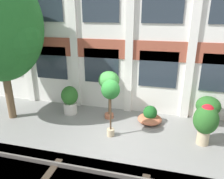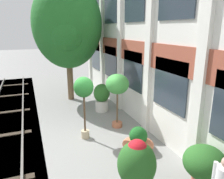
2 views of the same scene
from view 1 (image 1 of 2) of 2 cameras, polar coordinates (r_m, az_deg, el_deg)
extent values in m
plane|color=gray|center=(9.22, 1.35, -11.66)|extent=(80.00, 80.00, 0.00)
cube|color=silver|center=(10.48, 4.94, 14.73)|extent=(16.44, 0.50, 7.76)
cube|color=#9E4C38|center=(10.32, 4.55, 10.28)|extent=(16.44, 0.06, 0.90)
cube|color=silver|center=(12.35, -22.14, 14.20)|extent=(0.36, 0.16, 7.76)
cube|color=silver|center=(10.98, -10.08, 14.75)|extent=(0.36, 0.16, 7.76)
cube|color=silver|center=(10.17, 4.63, 14.57)|extent=(0.36, 0.16, 7.76)
cube|color=silver|center=(10.07, 20.60, 13.34)|extent=(0.36, 0.16, 7.76)
cube|color=#28333D|center=(13.44, -25.92, 6.96)|extent=(1.75, 0.04, 1.70)
cube|color=#28333D|center=(11.88, -15.63, 6.74)|extent=(1.75, 0.04, 1.70)
cube|color=#28333D|center=(10.80, -2.80, 6.16)|extent=(1.75, 0.04, 1.70)
cube|color=#28333D|center=(10.35, 11.92, 5.12)|extent=(1.75, 0.04, 1.70)
cube|color=#28333D|center=(10.61, 26.85, 3.72)|extent=(1.75, 0.04, 1.70)
cube|color=#28333D|center=(11.59, -17.05, 20.80)|extent=(1.75, 0.04, 1.70)
cube|color=#28333D|center=(10.48, -3.09, 21.73)|extent=(1.75, 0.04, 1.70)
cube|color=#28333D|center=(10.02, 13.19, 21.34)|extent=(1.75, 0.04, 1.70)
cube|color=#605B56|center=(7.32, -3.18, -20.76)|extent=(24.44, 0.07, 0.15)
cylinder|color=brown|center=(11.08, -25.52, 0.32)|extent=(0.34, 0.34, 2.94)
sphere|color=#236B28|center=(9.85, -23.97, 12.19)|extent=(2.07, 2.07, 2.07)
cylinder|color=beige|center=(11.03, -10.79, -4.76)|extent=(0.65, 0.65, 0.55)
ellipsoid|color=#286023|center=(10.77, -11.03, -1.53)|extent=(0.81, 0.81, 0.92)
cylinder|color=tan|center=(9.20, 22.66, -11.42)|extent=(0.46, 0.46, 0.56)
ellipsoid|color=#286023|center=(8.85, 23.32, -7.24)|extent=(0.91, 0.91, 1.11)
sphere|color=red|center=(8.70, 23.64, -5.12)|extent=(0.50, 0.50, 0.50)
cylinder|color=#B76647|center=(10.49, -0.75, -6.83)|extent=(0.44, 0.44, 0.20)
cylinder|color=brown|center=(10.13, -0.78, -2.52)|extent=(0.07, 0.07, 1.51)
ellipsoid|color=#388438|center=(9.81, -0.80, 2.44)|extent=(0.95, 0.95, 0.82)
ellipsoid|color=#B76647|center=(10.17, 9.82, -7.61)|extent=(1.09, 1.09, 0.35)
sphere|color=#19561E|center=(10.02, 9.93, -5.94)|extent=(0.63, 0.63, 0.63)
cylinder|color=#B76647|center=(10.74, 23.37, -6.95)|extent=(0.53, 0.53, 0.53)
ellipsoid|color=#286023|center=(10.49, 23.84, -3.92)|extent=(1.04, 1.04, 0.83)
cylinder|color=tan|center=(9.08, -0.36, -11.11)|extent=(0.31, 0.31, 0.30)
cylinder|color=#4C3826|center=(8.63, -0.37, -5.83)|extent=(0.07, 0.07, 1.56)
ellipsoid|color=#236B28|center=(8.26, -0.39, -0.01)|extent=(0.72, 0.72, 0.76)
camera|label=2|loc=(7.93, 57.93, 4.86)|focal=35.00mm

